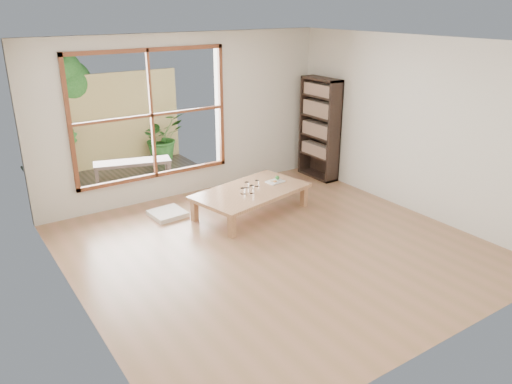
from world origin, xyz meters
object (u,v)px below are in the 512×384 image
(bookshelf, at_px, (320,129))
(food_tray, at_px, (276,181))
(low_table, at_px, (251,193))
(garden_bench, at_px, (133,164))

(bookshelf, relative_size, food_tray, 6.31)
(low_table, distance_m, food_tray, 0.53)
(low_table, xyz_separation_m, food_tray, (0.52, 0.08, 0.07))
(bookshelf, bearing_deg, garden_bench, 154.01)
(low_table, bearing_deg, bookshelf, 8.75)
(low_table, xyz_separation_m, garden_bench, (-1.02, 2.21, 0.04))
(low_table, height_order, bookshelf, bookshelf)
(bookshelf, height_order, food_tray, bookshelf)
(low_table, height_order, food_tray, food_tray)
(food_tray, bearing_deg, bookshelf, 18.49)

